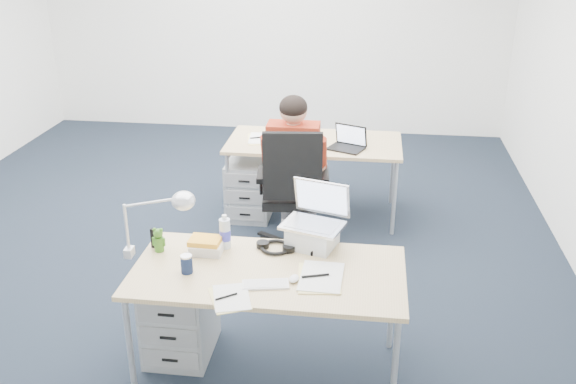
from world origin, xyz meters
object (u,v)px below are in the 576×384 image
Objects in this scene: office_chair at (293,218)px; desk_far at (314,146)px; desk_near at (268,277)px; can_koozie at (187,264)px; computer_mouse at (294,279)px; cordless_phone at (154,238)px; silver_laptop at (313,218)px; water_bottle at (225,231)px; headphones at (276,246)px; far_cup at (356,134)px; seated_person at (295,170)px; drawer_pedestal_far at (250,188)px; book_stack at (206,246)px; bear_figurine at (159,239)px; wireless_keyboard at (265,284)px; dark_laptop at (346,138)px; sunglasses at (319,254)px; desk_lamp at (149,223)px; drawer_pedestal_near at (180,315)px.

desk_far is at bearing 77.20° from office_chair.
can_koozie reaches higher than desk_near.
office_chair is 13.21× the size of computer_mouse.
desk_far is 2.34m from cordless_phone.
water_bottle is at bearing -153.64° from silver_laptop.
headphones is 2.24× the size of far_cup.
headphones is 0.76m from cordless_phone.
drawer_pedestal_far is (-0.49, 0.51, -0.40)m from seated_person.
seated_person is (-0.05, 1.76, -0.01)m from desk_near.
far_cup is (0.20, 2.15, -0.14)m from silver_laptop.
cordless_phone is (-0.34, 0.02, 0.02)m from book_stack.
wireless_keyboard is at bearing -45.80° from bear_figurine.
cordless_phone is at bearing -117.20° from far_cup.
bear_figurine is (-0.93, -0.19, -0.12)m from silver_laptop.
drawer_pedestal_far is 2.55m from wireless_keyboard.
sunglasses is at bearing -68.97° from dark_laptop.
silver_laptop is 0.23m from sunglasses.
water_bottle is 0.74× the size of dark_laptop.
seated_person is 10.38× the size of cordless_phone.
headphones is 2.24× the size of sunglasses.
seated_person reaches higher than sunglasses.
computer_mouse reaches higher than sunglasses.
desk_near is at bearing -7.50° from desk_lamp.
drawer_pedestal_far is at bearing 93.59° from book_stack.
bear_figurine is 1.41× the size of far_cup.
book_stack is at bearing -101.77° from desk_far.
headphones is at bearing 159.82° from sunglasses.
bear_figurine reaches higher than book_stack.
far_cup is at bearing 73.68° from cordless_phone.
wireless_keyboard is 2.39m from dark_laptop.
cordless_phone reaches higher than computer_mouse.
can_koozie is 0.71× the size of bear_figurine.
desk_lamp is at bearing -115.48° from far_cup.
wireless_keyboard is at bearing -93.95° from office_chair.
bear_figurine is at bearing -161.11° from headphones.
sunglasses is at bearing 12.54° from cordless_phone.
headphones reaches higher than sunglasses.
desk_far is 2.07m from silver_laptop.
bear_figurine is at bearing -120.67° from office_chair.
wireless_keyboard is 2.35× the size of sunglasses.
water_bottle reaches higher than cordless_phone.
far_cup is at bearing 88.99° from headphones.
water_bottle reaches higher than far_cup.
far_cup is (0.85, 2.32, 0.01)m from book_stack.
silver_laptop is (0.28, -1.24, 0.60)m from office_chair.
seated_person reaches higher than desk_lamp.
drawer_pedestal_far is 2.18m from silver_laptop.
far_cup is at bearing 66.29° from drawer_pedestal_near.
computer_mouse is 0.29× the size of dark_laptop.
far_cup is (1.16, 2.43, -0.18)m from desk_lamp.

